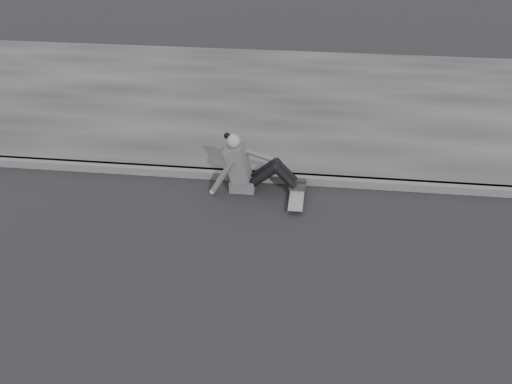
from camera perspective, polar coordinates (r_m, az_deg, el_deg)
ground at (r=6.74m, az=22.70°, el=-11.32°), size 80.00×80.00×0.00m
curb at (r=8.73m, az=19.10°, el=0.37°), size 24.00×0.16×0.12m
sidewalk at (r=11.40m, az=16.57°, el=8.13°), size 24.00×6.00×0.12m
skateboard at (r=8.05m, az=4.09°, el=-0.45°), size 0.20×0.78×0.09m
seated_woman at (r=8.18m, az=-0.88°, el=2.50°), size 1.38×0.46×0.88m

